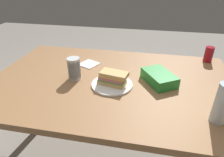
{
  "coord_description": "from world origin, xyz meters",
  "views": [
    {
      "loc": [
        0.22,
        -1.12,
        1.39
      ],
      "look_at": [
        0.01,
        -0.07,
        0.79
      ],
      "focal_mm": 31.23,
      "sensor_mm": 36.0,
      "label": 1
    }
  ],
  "objects_px": {
    "dining_table": "(112,90)",
    "sandwich": "(113,78)",
    "chip_bag": "(159,78)",
    "water_bottle_tall": "(222,103)",
    "plastic_cup_stack": "(74,69)",
    "paper_plate": "(112,84)",
    "soda_can_red": "(209,54)"
  },
  "relations": [
    {
      "from": "dining_table",
      "to": "water_bottle_tall",
      "type": "bearing_deg",
      "value": -27.36
    },
    {
      "from": "paper_plate",
      "to": "water_bottle_tall",
      "type": "xyz_separation_m",
      "value": [
        0.57,
        -0.23,
        0.1
      ]
    },
    {
      "from": "paper_plate",
      "to": "chip_bag",
      "type": "height_order",
      "value": "chip_bag"
    },
    {
      "from": "sandwich",
      "to": "chip_bag",
      "type": "height_order",
      "value": "sandwich"
    },
    {
      "from": "chip_bag",
      "to": "plastic_cup_stack",
      "type": "xyz_separation_m",
      "value": [
        -0.56,
        -0.06,
        0.04
      ]
    },
    {
      "from": "paper_plate",
      "to": "plastic_cup_stack",
      "type": "bearing_deg",
      "value": 171.29
    },
    {
      "from": "dining_table",
      "to": "water_bottle_tall",
      "type": "distance_m",
      "value": 0.68
    },
    {
      "from": "chip_bag",
      "to": "plastic_cup_stack",
      "type": "bearing_deg",
      "value": 63.8
    },
    {
      "from": "sandwich",
      "to": "chip_bag",
      "type": "distance_m",
      "value": 0.3
    },
    {
      "from": "water_bottle_tall",
      "to": "plastic_cup_stack",
      "type": "height_order",
      "value": "water_bottle_tall"
    },
    {
      "from": "soda_can_red",
      "to": "plastic_cup_stack",
      "type": "xyz_separation_m",
      "value": [
        -0.94,
        -0.47,
        0.01
      ]
    },
    {
      "from": "soda_can_red",
      "to": "chip_bag",
      "type": "bearing_deg",
      "value": -133.13
    },
    {
      "from": "dining_table",
      "to": "sandwich",
      "type": "relative_size",
      "value": 8.26
    },
    {
      "from": "sandwich",
      "to": "paper_plate",
      "type": "bearing_deg",
      "value": -164.94
    },
    {
      "from": "paper_plate",
      "to": "chip_bag",
      "type": "relative_size",
      "value": 1.15
    },
    {
      "from": "sandwich",
      "to": "water_bottle_tall",
      "type": "relative_size",
      "value": 0.88
    },
    {
      "from": "paper_plate",
      "to": "water_bottle_tall",
      "type": "height_order",
      "value": "water_bottle_tall"
    },
    {
      "from": "water_bottle_tall",
      "to": "soda_can_red",
      "type": "bearing_deg",
      "value": 81.33
    },
    {
      "from": "plastic_cup_stack",
      "to": "water_bottle_tall",
      "type": "bearing_deg",
      "value": -18.0
    },
    {
      "from": "dining_table",
      "to": "chip_bag",
      "type": "height_order",
      "value": "chip_bag"
    },
    {
      "from": "soda_can_red",
      "to": "chip_bag",
      "type": "xyz_separation_m",
      "value": [
        -0.39,
        -0.41,
        -0.03
      ]
    },
    {
      "from": "soda_can_red",
      "to": "plastic_cup_stack",
      "type": "relative_size",
      "value": 0.82
    },
    {
      "from": "water_bottle_tall",
      "to": "chip_bag",
      "type": "bearing_deg",
      "value": 130.13
    },
    {
      "from": "paper_plate",
      "to": "sandwich",
      "type": "distance_m",
      "value": 0.05
    },
    {
      "from": "chip_bag",
      "to": "water_bottle_tall",
      "type": "relative_size",
      "value": 1.02
    },
    {
      "from": "soda_can_red",
      "to": "plastic_cup_stack",
      "type": "height_order",
      "value": "plastic_cup_stack"
    },
    {
      "from": "dining_table",
      "to": "sandwich",
      "type": "xyz_separation_m",
      "value": [
        0.02,
        -0.07,
        0.13
      ]
    },
    {
      "from": "sandwich",
      "to": "plastic_cup_stack",
      "type": "distance_m",
      "value": 0.27
    },
    {
      "from": "sandwich",
      "to": "dining_table",
      "type": "bearing_deg",
      "value": 105.07
    },
    {
      "from": "dining_table",
      "to": "paper_plate",
      "type": "distance_m",
      "value": 0.11
    },
    {
      "from": "sandwich",
      "to": "soda_can_red",
      "type": "relative_size",
      "value": 1.62
    },
    {
      "from": "chip_bag",
      "to": "water_bottle_tall",
      "type": "bearing_deg",
      "value": -171.73
    }
  ]
}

